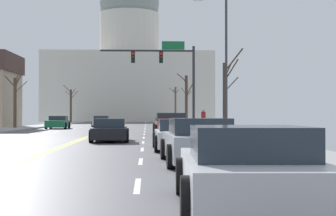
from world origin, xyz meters
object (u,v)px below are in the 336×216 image
sedan_oncoming_01 (101,121)px  sedan_near_02 (110,131)px  pickup_truck_near_01 (171,125)px  sedan_near_04 (198,142)px  street_lamp_right (222,54)px  sedan_near_00 (166,126)px  signal_gantry (168,67)px  sedan_near_03 (179,136)px  sedan_oncoming_00 (58,123)px  sedan_near_05 (247,170)px  pedestrian_00 (203,119)px

sedan_oncoming_01 → sedan_near_02: bearing=-84.2°
pickup_truck_near_01 → sedan_near_04: bearing=-90.4°
street_lamp_right → sedan_near_00: bearing=105.6°
signal_gantry → sedan_near_04: signal_gantry is taller
sedan_near_03 → sedan_oncoming_00: size_ratio=1.01×
signal_gantry → sedan_near_00: (-0.34, -3.64, -4.83)m
sedan_near_00 → sedan_oncoming_01: 21.66m
street_lamp_right → sedan_near_05: (-2.81, -21.46, -4.29)m
pickup_truck_near_01 → pedestrian_00: bearing=62.7°
sedan_near_00 → pedestrian_00: size_ratio=2.78×
signal_gantry → sedan_near_00: size_ratio=1.69×
sedan_oncoming_01 → pedestrian_00: pedestrian_00 is taller
pickup_truck_near_01 → pedestrian_00: (2.70, 5.24, 0.39)m
street_lamp_right → pedestrian_00: 10.45m
sedan_near_05 → sedan_oncoming_01: (-6.74, 52.21, 0.03)m
sedan_near_04 → sedan_oncoming_00: 37.93m
sedan_near_05 → sedan_oncoming_00: bearing=103.2°
sedan_oncoming_01 → pedestrian_00: bearing=-65.5°
sedan_near_00 → pedestrian_00: 2.93m
sedan_near_00 → sedan_oncoming_01: (-6.70, 20.59, 0.05)m
street_lamp_right → sedan_near_05: size_ratio=1.88×
sedan_near_03 → sedan_oncoming_00: bearing=108.0°
pickup_truck_near_01 → sedan_near_02: bearing=-117.3°
sedan_near_04 → sedan_near_05: sedan_near_04 is taller
sedan_near_00 → sedan_near_05: bearing=-89.9°
sedan_near_00 → sedan_near_02: sedan_near_02 is taller
sedan_near_02 → sedan_near_03: (3.18, -6.53, 0.01)m
sedan_near_02 → sedan_near_03: 7.27m
sedan_near_00 → pickup_truck_near_01: 5.66m
sedan_near_00 → sedan_oncoming_01: sedan_oncoming_01 is taller
street_lamp_right → sedan_oncoming_01: street_lamp_right is taller
sedan_near_02 → pickup_truck_near_01: bearing=62.7°
sedan_near_04 → sedan_oncoming_01: (-6.73, 45.22, -0.01)m
sedan_near_02 → pedestrian_00: size_ratio=2.71×
sedan_near_04 → pedestrian_00: (2.82, 24.21, 0.47)m
pickup_truck_near_01 → sedan_near_05: 25.96m
sedan_near_04 → sedan_near_05: (0.01, -6.99, -0.04)m
street_lamp_right → pickup_truck_near_01: (-2.69, 4.50, -4.18)m
street_lamp_right → sedan_oncoming_00: (-13.05, 22.05, -4.27)m
sedan_near_04 → sedan_oncoming_01: sedan_near_04 is taller
street_lamp_right → pickup_truck_near_01: 6.70m
signal_gantry → sedan_oncoming_00: bearing=142.0°
street_lamp_right → sedan_near_00: size_ratio=1.72×
signal_gantry → sedan_near_04: size_ratio=1.69×
sedan_near_05 → pickup_truck_near_01: bearing=89.8°
pickup_truck_near_01 → sedan_near_00: bearing=91.5°
pickup_truck_near_01 → sedan_near_02: (-3.50, -6.78, -0.13)m
sedan_near_03 → sedan_oncoming_00: 32.45m
street_lamp_right → sedan_near_04: street_lamp_right is taller
sedan_oncoming_00 → pedestrian_00: bearing=-43.3°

